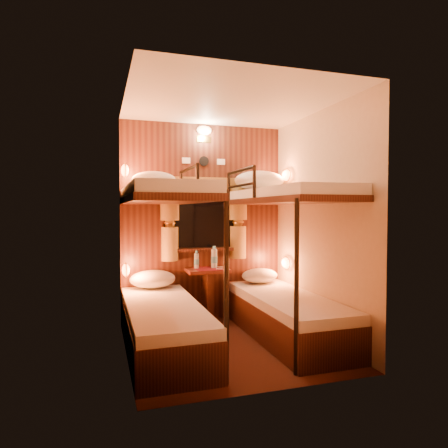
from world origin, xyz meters
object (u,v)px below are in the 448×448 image
object	(u,v)px
bunk_left	(163,293)
bottle_left	(196,261)
table	(208,288)
bottle_right	(214,259)
bunk_right	(286,285)

from	to	relation	value
bunk_left	bottle_left	xyz separation A→B (m)	(0.53, 0.83, 0.18)
bunk_left	table	world-z (taller)	bunk_left
bunk_left	table	size ratio (longest dim) A/B	2.90
table	bottle_right	world-z (taller)	bottle_right
bunk_left	bunk_right	xyz separation A→B (m)	(1.30, 0.00, 0.00)
bottle_right	table	bearing A→B (deg)	-161.35
table	bottle_right	distance (m)	0.36
table	bottle_right	xyz separation A→B (m)	(0.09, 0.03, 0.35)
bunk_left	bunk_right	world-z (taller)	same
bunk_left	bottle_left	size ratio (longest dim) A/B	8.82
table	bunk_right	bearing A→B (deg)	-50.33
table	bottle_left	size ratio (longest dim) A/B	3.04
bunk_left	bottle_left	bearing A→B (deg)	57.76
bunk_left	table	xyz separation A→B (m)	(0.65, 0.78, -0.14)
table	bottle_right	size ratio (longest dim) A/B	2.44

